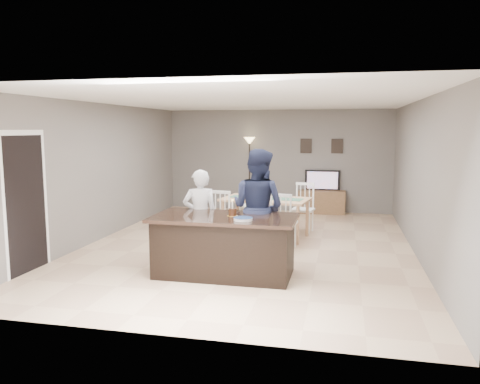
% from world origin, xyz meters
% --- Properties ---
extents(floor, '(8.00, 8.00, 0.00)m').
position_xyz_m(floor, '(0.00, 0.00, 0.00)').
color(floor, tan).
rests_on(floor, ground).
extents(room_shell, '(8.00, 8.00, 8.00)m').
position_xyz_m(room_shell, '(0.00, 0.00, 1.68)').
color(room_shell, slate).
rests_on(room_shell, floor).
extents(kitchen_island, '(2.15, 1.10, 0.90)m').
position_xyz_m(kitchen_island, '(0.00, -1.80, 0.45)').
color(kitchen_island, black).
rests_on(kitchen_island, floor).
extents(tv_console, '(1.20, 0.40, 0.60)m').
position_xyz_m(tv_console, '(1.20, 3.77, 0.30)').
color(tv_console, brown).
rests_on(tv_console, floor).
extents(television, '(0.91, 0.12, 0.53)m').
position_xyz_m(television, '(1.20, 3.84, 0.86)').
color(television, black).
rests_on(television, tv_console).
extents(tv_screen_glow, '(0.78, 0.00, 0.78)m').
position_xyz_m(tv_screen_glow, '(1.20, 3.76, 0.87)').
color(tv_screen_glow, orange).
rests_on(tv_screen_glow, tv_console).
extents(picture_frames, '(1.10, 0.02, 0.38)m').
position_xyz_m(picture_frames, '(1.15, 3.98, 1.75)').
color(picture_frames, black).
rests_on(picture_frames, room_shell).
extents(doorway, '(0.00, 2.10, 2.65)m').
position_xyz_m(doorway, '(-2.99, -2.30, 1.26)').
color(doorway, black).
rests_on(doorway, floor).
extents(woman, '(0.66, 0.55, 1.54)m').
position_xyz_m(woman, '(-0.55, -1.25, 0.77)').
color(woman, silver).
rests_on(woman, floor).
extents(man, '(1.11, 0.99, 1.89)m').
position_xyz_m(man, '(0.40, -1.23, 0.94)').
color(man, '#1A1F39').
rests_on(man, floor).
extents(birthday_cake, '(0.16, 0.16, 0.25)m').
position_xyz_m(birthday_cake, '(0.11, -1.75, 0.96)').
color(birthday_cake, yellow).
rests_on(birthday_cake, kitchen_island).
extents(plate_stack, '(0.28, 0.28, 0.04)m').
position_xyz_m(plate_stack, '(0.34, -2.06, 0.92)').
color(plate_stack, white).
rests_on(plate_stack, kitchen_island).
extents(dining_table, '(1.90, 2.15, 1.05)m').
position_xyz_m(dining_table, '(0.20, 0.77, 0.67)').
color(dining_table, tan).
rests_on(dining_table, floor).
extents(floor_lamp, '(0.30, 0.30, 1.98)m').
position_xyz_m(floor_lamp, '(-0.73, 3.79, 1.53)').
color(floor_lamp, black).
rests_on(floor_lamp, floor).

